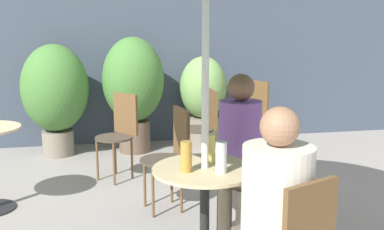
{
  "coord_description": "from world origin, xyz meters",
  "views": [
    {
      "loc": [
        -0.45,
        -2.57,
        1.58
      ],
      "look_at": [
        0.13,
        0.37,
        0.99
      ],
      "focal_mm": 42.0,
      "sensor_mm": 36.0,
      "label": 1
    }
  ],
  "objects_px": {
    "bistro_chair_2": "(120,128)",
    "potted_plant_2": "(203,96)",
    "cafe_table_near": "(205,202)",
    "beer_glass_2": "(221,157)",
    "bistro_chair_4": "(263,107)",
    "bistro_chair_5": "(205,121)",
    "seated_person_0": "(275,203)",
    "bistro_chair_3": "(172,149)",
    "potted_plant_1": "(133,85)",
    "bistro_chair_1": "(245,166)",
    "seated_person_1": "(239,143)",
    "beer_glass_1": "(186,157)",
    "potted_plant_0": "(55,91)",
    "beer_glass_0": "(209,148)"
  },
  "relations": [
    {
      "from": "cafe_table_near",
      "to": "bistro_chair_3",
      "type": "height_order",
      "value": "bistro_chair_3"
    },
    {
      "from": "bistro_chair_4",
      "to": "bistro_chair_5",
      "type": "distance_m",
      "value": 1.2
    },
    {
      "from": "cafe_table_near",
      "to": "seated_person_1",
      "type": "xyz_separation_m",
      "value": [
        0.37,
        0.48,
        0.24
      ]
    },
    {
      "from": "seated_person_1",
      "to": "potted_plant_2",
      "type": "bearing_deg",
      "value": 120.17
    },
    {
      "from": "potted_plant_2",
      "to": "bistro_chair_2",
      "type": "bearing_deg",
      "value": -135.85
    },
    {
      "from": "seated_person_1",
      "to": "bistro_chair_1",
      "type": "bearing_deg",
      "value": 90.0
    },
    {
      "from": "seated_person_0",
      "to": "potted_plant_2",
      "type": "bearing_deg",
      "value": -119.91
    },
    {
      "from": "seated_person_1",
      "to": "potted_plant_2",
      "type": "xyz_separation_m",
      "value": [
        0.34,
        2.73,
        -0.07
      ]
    },
    {
      "from": "beer_glass_2",
      "to": "potted_plant_0",
      "type": "bearing_deg",
      "value": 110.96
    },
    {
      "from": "bistro_chair_1",
      "to": "beer_glass_2",
      "type": "xyz_separation_m",
      "value": [
        -0.38,
        -0.71,
        0.29
      ]
    },
    {
      "from": "bistro_chair_1",
      "to": "cafe_table_near",
      "type": "bearing_deg",
      "value": -90.0
    },
    {
      "from": "bistro_chair_2",
      "to": "potted_plant_0",
      "type": "height_order",
      "value": "potted_plant_0"
    },
    {
      "from": "bistro_chair_2",
      "to": "bistro_chair_3",
      "type": "relative_size",
      "value": 1.0
    },
    {
      "from": "bistro_chair_3",
      "to": "bistro_chair_2",
      "type": "bearing_deg",
      "value": -166.8
    },
    {
      "from": "seated_person_0",
      "to": "beer_glass_1",
      "type": "distance_m",
      "value": 0.63
    },
    {
      "from": "bistro_chair_1",
      "to": "bistro_chair_4",
      "type": "distance_m",
      "value": 2.61
    },
    {
      "from": "bistro_chair_3",
      "to": "bistro_chair_5",
      "type": "height_order",
      "value": "same"
    },
    {
      "from": "bistro_chair_4",
      "to": "beer_glass_1",
      "type": "height_order",
      "value": "beer_glass_1"
    },
    {
      "from": "seated_person_1",
      "to": "beer_glass_2",
      "type": "relative_size",
      "value": 6.68
    },
    {
      "from": "bistro_chair_1",
      "to": "seated_person_1",
      "type": "bearing_deg",
      "value": -90.0
    },
    {
      "from": "seated_person_0",
      "to": "beer_glass_1",
      "type": "relative_size",
      "value": 6.58
    },
    {
      "from": "beer_glass_1",
      "to": "beer_glass_2",
      "type": "relative_size",
      "value": 0.98
    },
    {
      "from": "bistro_chair_1",
      "to": "potted_plant_1",
      "type": "distance_m",
      "value": 2.62
    },
    {
      "from": "cafe_table_near",
      "to": "potted_plant_2",
      "type": "bearing_deg",
      "value": 77.56
    },
    {
      "from": "bistro_chair_2",
      "to": "potted_plant_1",
      "type": "height_order",
      "value": "potted_plant_1"
    },
    {
      "from": "bistro_chair_5",
      "to": "beer_glass_1",
      "type": "relative_size",
      "value": 4.88
    },
    {
      "from": "beer_glass_0",
      "to": "potted_plant_1",
      "type": "xyz_separation_m",
      "value": [
        -0.27,
        2.99,
        0.03
      ]
    },
    {
      "from": "cafe_table_near",
      "to": "bistro_chair_2",
      "type": "relative_size",
      "value": 0.83
    },
    {
      "from": "bistro_chair_1",
      "to": "seated_person_0",
      "type": "bearing_deg",
      "value": -63.58
    },
    {
      "from": "cafe_table_near",
      "to": "beer_glass_2",
      "type": "bearing_deg",
      "value": -57.57
    },
    {
      "from": "beer_glass_0",
      "to": "bistro_chair_4",
      "type": "bearing_deg",
      "value": 63.87
    },
    {
      "from": "bistro_chair_3",
      "to": "potted_plant_2",
      "type": "bearing_deg",
      "value": 149.81
    },
    {
      "from": "beer_glass_0",
      "to": "bistro_chair_1",
      "type": "bearing_deg",
      "value": 50.06
    },
    {
      "from": "seated_person_0",
      "to": "bistro_chair_3",
      "type": "bearing_deg",
      "value": -104.31
    },
    {
      "from": "cafe_table_near",
      "to": "beer_glass_2",
      "type": "xyz_separation_m",
      "value": [
        0.07,
        -0.11,
        0.32
      ]
    },
    {
      "from": "bistro_chair_5",
      "to": "beer_glass_0",
      "type": "distance_m",
      "value": 2.21
    },
    {
      "from": "potted_plant_2",
      "to": "beer_glass_1",
      "type": "bearing_deg",
      "value": -104.32
    },
    {
      "from": "beer_glass_0",
      "to": "beer_glass_1",
      "type": "bearing_deg",
      "value": -136.73
    },
    {
      "from": "seated_person_0",
      "to": "bistro_chair_2",
      "type": "bearing_deg",
      "value": -98.67
    },
    {
      "from": "bistro_chair_5",
      "to": "beer_glass_2",
      "type": "bearing_deg",
      "value": -13.33
    },
    {
      "from": "bistro_chair_2",
      "to": "potted_plant_2",
      "type": "relative_size",
      "value": 0.74
    },
    {
      "from": "bistro_chair_1",
      "to": "seated_person_1",
      "type": "xyz_separation_m",
      "value": [
        -0.09,
        -0.11,
        0.21
      ]
    },
    {
      "from": "bistro_chair_3",
      "to": "beer_glass_2",
      "type": "bearing_deg",
      "value": -6.31
    },
    {
      "from": "beer_glass_0",
      "to": "potted_plant_2",
      "type": "distance_m",
      "value": 3.16
    },
    {
      "from": "cafe_table_near",
      "to": "potted_plant_1",
      "type": "height_order",
      "value": "potted_plant_1"
    },
    {
      "from": "bistro_chair_4",
      "to": "potted_plant_2",
      "type": "height_order",
      "value": "potted_plant_2"
    },
    {
      "from": "cafe_table_near",
      "to": "beer_glass_1",
      "type": "bearing_deg",
      "value": -158.4
    },
    {
      "from": "bistro_chair_2",
      "to": "beer_glass_2",
      "type": "bearing_deg",
      "value": -28.6
    },
    {
      "from": "seated_person_0",
      "to": "potted_plant_1",
      "type": "distance_m",
      "value": 3.69
    },
    {
      "from": "potted_plant_1",
      "to": "seated_person_0",
      "type": "bearing_deg",
      "value": -83.03
    }
  ]
}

